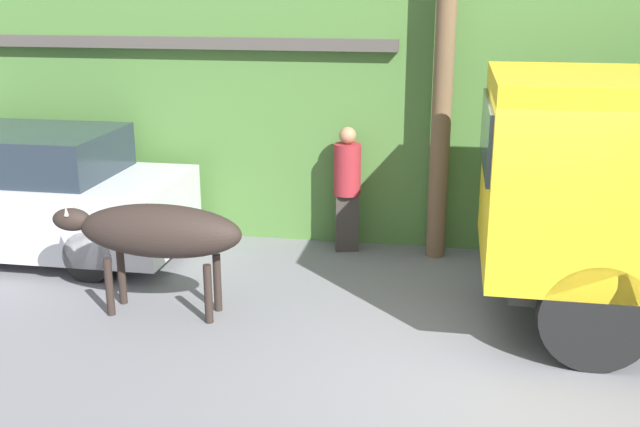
{
  "coord_description": "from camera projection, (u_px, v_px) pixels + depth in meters",
  "views": [
    {
      "loc": [
        -0.41,
        -6.78,
        3.53
      ],
      "look_at": [
        -1.75,
        0.81,
        1.18
      ],
      "focal_mm": 42.0,
      "sensor_mm": 36.0,
      "label": 1
    }
  ],
  "objects": [
    {
      "name": "brown_cow",
      "position": [
        156.0,
        232.0,
        8.18
      ],
      "size": [
        2.18,
        0.59,
        1.27
      ],
      "rotation": [
        0.0,
        0.0,
        0.13
      ],
      "color": "#2D231E",
      "rests_on": "ground_plane"
    },
    {
      "name": "parked_suv",
      "position": [
        20.0,
        195.0,
        10.11
      ],
      "size": [
        4.52,
        1.82,
        1.71
      ],
      "rotation": [
        0.0,
        0.0,
        0.05
      ],
      "color": "silver",
      "rests_on": "ground_plane"
    },
    {
      "name": "hillside_embankment",
      "position": [
        477.0,
        98.0,
        12.74
      ],
      "size": [
        32.0,
        5.89,
        3.41
      ],
      "color": "#4C7A38",
      "rests_on": "ground_plane"
    },
    {
      "name": "ground_plane",
      "position": [
        481.0,
        361.0,
        7.35
      ],
      "size": [
        60.0,
        60.0,
        0.0
      ],
      "primitive_type": "plane",
      "color": "slate"
    },
    {
      "name": "building_backdrop",
      "position": [
        195.0,
        123.0,
        11.92
      ],
      "size": [
        6.58,
        2.7,
        2.86
      ],
      "color": "#8CC69E",
      "rests_on": "ground_plane"
    },
    {
      "name": "pedestrian_on_hill",
      "position": [
        347.0,
        184.0,
        10.18
      ],
      "size": [
        0.44,
        0.44,
        1.74
      ],
      "rotation": [
        0.0,
        0.0,
        3.36
      ],
      "color": "#38332D",
      "rests_on": "ground_plane"
    }
  ]
}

